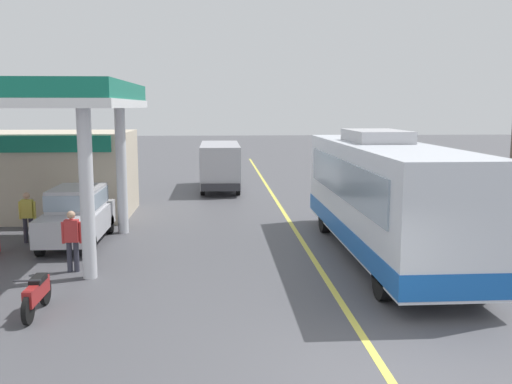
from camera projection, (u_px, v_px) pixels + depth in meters
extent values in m
plane|color=#4C4C51|center=(272.00, 194.00, 29.25)|extent=(120.00, 120.00, 0.00)
cube|color=#D8CC4C|center=(283.00, 212.00, 24.32)|extent=(0.16, 50.00, 0.01)
cube|color=silver|center=(384.00, 193.00, 16.91)|extent=(2.50, 11.00, 2.90)
cube|color=#1959B2|center=(383.00, 230.00, 17.07)|extent=(2.54, 11.04, 0.56)
cube|color=#8C9EAD|center=(463.00, 207.00, 11.46)|extent=(2.30, 0.10, 1.40)
cube|color=#8C9EAD|center=(341.00, 179.00, 16.76)|extent=(0.06, 9.35, 1.10)
cube|color=#8C9EAD|center=(427.00, 178.00, 16.93)|extent=(0.06, 9.35, 1.10)
cube|color=white|center=(465.00, 172.00, 11.37)|extent=(1.75, 0.08, 0.32)
cube|color=#B2B2B7|center=(376.00, 136.00, 17.66)|extent=(1.60, 2.80, 0.36)
cylinder|color=black|center=(383.00, 278.00, 13.19)|extent=(0.30, 1.00, 1.00)
cylinder|color=black|center=(477.00, 277.00, 13.34)|extent=(0.30, 1.00, 1.00)
cylinder|color=black|center=(325.00, 218.00, 20.29)|extent=(0.30, 1.00, 1.00)
cylinder|color=black|center=(386.00, 217.00, 20.44)|extent=(0.30, 1.00, 1.00)
cylinder|color=silver|center=(87.00, 190.00, 14.61)|extent=(0.36, 0.36, 4.60)
cylinder|color=silver|center=(121.00, 168.00, 19.94)|extent=(0.36, 0.36, 4.60)
cube|color=beige|center=(43.00, 174.00, 23.23)|extent=(7.00, 4.40, 3.40)
cube|color=#147259|center=(23.00, 144.00, 20.82)|extent=(6.30, 0.10, 0.60)
cube|color=#B2B2B7|center=(77.00, 222.00, 18.56)|extent=(1.70, 4.20, 0.80)
cube|color=#B2B2B7|center=(78.00, 198.00, 18.65)|extent=(1.50, 2.31, 0.70)
cube|color=#8C9EAD|center=(78.00, 198.00, 18.65)|extent=(1.53, 2.35, 0.49)
cylinder|color=black|center=(40.00, 245.00, 17.09)|extent=(0.20, 0.64, 0.64)
cylinder|color=black|center=(91.00, 245.00, 17.19)|extent=(0.20, 0.64, 0.64)
cylinder|color=black|center=(66.00, 225.00, 20.05)|extent=(0.20, 0.64, 0.64)
cylinder|color=black|center=(110.00, 224.00, 20.15)|extent=(0.20, 0.64, 0.64)
cube|color=#A5A5AD|center=(220.00, 164.00, 30.65)|extent=(2.00, 6.00, 2.10)
cube|color=#8C9EAD|center=(220.00, 156.00, 30.59)|extent=(2.04, 5.10, 0.80)
cube|color=#2D2D33|center=(221.00, 187.00, 27.76)|extent=(1.90, 0.16, 0.36)
cylinder|color=black|center=(203.00, 188.00, 28.76)|extent=(0.22, 0.76, 0.76)
cylinder|color=black|center=(238.00, 187.00, 28.88)|extent=(0.22, 0.76, 0.76)
cylinder|color=black|center=(204.00, 178.00, 32.71)|extent=(0.22, 0.76, 0.76)
cylinder|color=black|center=(235.00, 178.00, 32.83)|extent=(0.22, 0.76, 0.76)
cylinder|color=black|center=(28.00, 310.00, 11.72)|extent=(0.10, 0.60, 0.60)
cylinder|color=black|center=(45.00, 291.00, 12.90)|extent=(0.10, 0.60, 0.60)
cube|color=maroon|center=(37.00, 291.00, 12.28)|extent=(0.20, 1.30, 0.36)
cube|color=black|center=(38.00, 279.00, 12.40)|extent=(0.24, 0.60, 0.12)
cylinder|color=#2D2D33|center=(27.00, 281.00, 11.68)|extent=(0.55, 0.04, 0.04)
cylinder|color=#33333F|center=(26.00, 230.00, 18.75)|extent=(0.14, 0.14, 0.82)
cylinder|color=#33333F|center=(31.00, 230.00, 18.77)|extent=(0.14, 0.14, 0.82)
cube|color=#D8CC4C|center=(27.00, 209.00, 18.66)|extent=(0.36, 0.22, 0.60)
sphere|color=tan|center=(26.00, 196.00, 18.59)|extent=(0.22, 0.22, 0.22)
cylinder|color=#D8CC4C|center=(20.00, 210.00, 18.65)|extent=(0.09, 0.09, 0.58)
cylinder|color=#D8CC4C|center=(35.00, 210.00, 18.68)|extent=(0.09, 0.09, 0.58)
cylinder|color=#33333F|center=(70.00, 257.00, 15.45)|extent=(0.14, 0.14, 0.82)
cylinder|color=#33333F|center=(76.00, 257.00, 15.46)|extent=(0.14, 0.14, 0.82)
cube|color=#BF3333|center=(72.00, 231.00, 15.35)|extent=(0.36, 0.22, 0.60)
sphere|color=tan|center=(71.00, 215.00, 15.29)|extent=(0.22, 0.22, 0.22)
cylinder|color=#BF3333|center=(63.00, 233.00, 15.34)|extent=(0.09, 0.09, 0.58)
cylinder|color=#BF3333|center=(81.00, 232.00, 15.37)|extent=(0.09, 0.09, 0.58)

